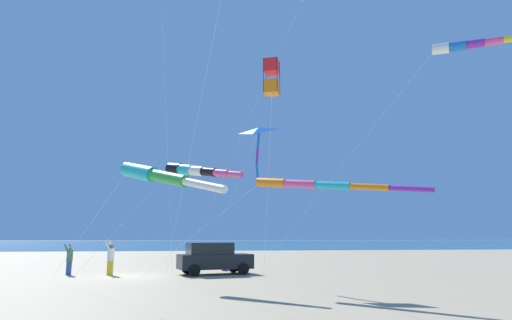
# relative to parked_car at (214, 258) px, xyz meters

# --- Properties ---
(ground_plane) EXTENTS (600.00, 600.00, 0.00)m
(ground_plane) POSITION_rel_parked_car_xyz_m (-0.43, 4.66, -0.95)
(ground_plane) COLOR tan
(ocean_water_strip) EXTENTS (240.00, 600.00, 0.01)m
(ocean_water_strip) POSITION_rel_parked_car_xyz_m (164.57, 4.66, -0.95)
(ocean_water_strip) COLOR #285B7A
(ocean_water_strip) RESTS_ON ground_plane
(parked_car) EXTENTS (2.81, 4.60, 1.85)m
(parked_car) POSITION_rel_parked_car_xyz_m (0.00, 0.00, 0.00)
(parked_car) COLOR black
(parked_car) RESTS_ON ground_plane
(cooler_box) EXTENTS (0.62, 0.42, 0.42)m
(cooler_box) POSITION_rel_parked_car_xyz_m (2.84, -0.89, -0.74)
(cooler_box) COLOR purple
(cooler_box) RESTS_ON ground_plane
(person_adult_flyer) EXTENTS (0.65, 0.70, 1.96)m
(person_adult_flyer) POSITION_rel_parked_car_xyz_m (0.29, 5.97, 0.11)
(person_adult_flyer) COLOR gold
(person_adult_flyer) RESTS_ON ground_plane
(person_child_green_jacket) EXTENTS (0.60, 0.63, 1.76)m
(person_child_green_jacket) POSITION_rel_parked_car_xyz_m (0.79, 8.38, 0.01)
(person_child_green_jacket) COLOR #335199
(person_child_green_jacket) RESTS_ON ground_plane
(kite_windsock_teal_far_right) EXTENTS (12.41, 8.13, 4.93)m
(kite_windsock_teal_far_right) POSITION_rel_parked_car_xyz_m (-11.31, 2.63, 3.29)
(kite_windsock_teal_far_right) COLOR #1EB7C6
(kite_windsock_teal_far_right) RESTS_ON ground_plane
(kite_windsock_black_fish_shape) EXTENTS (12.26, 13.89, 13.87)m
(kite_windsock_black_fish_shape) POSITION_rel_parked_car_xyz_m (-4.64, -14.70, 12.45)
(kite_windsock_black_fish_shape) COLOR white
(kite_windsock_black_fish_shape) RESTS_ON ground_plane
(kite_windsock_white_trailing) EXTENTS (11.88, 10.64, 4.81)m
(kite_windsock_white_trailing) POSITION_rel_parked_car_xyz_m (-9.30, -3.36, 3.33)
(kite_windsock_white_trailing) COLOR orange
(kite_windsock_white_trailing) RESTS_ON ground_plane
(kite_box_magenta_far_left) EXTENTS (10.38, 1.71, 9.20)m
(kite_box_magenta_far_left) POSITION_rel_parked_car_xyz_m (-10.10, -1.69, 7.52)
(kite_box_magenta_far_left) COLOR red
(kite_box_magenta_far_left) RESTS_ON ground_plane
(kite_windsock_red_high_left) EXTENTS (6.40, 8.41, 5.90)m
(kite_windsock_red_high_left) POSITION_rel_parked_car_xyz_m (-5.62, 1.32, 4.37)
(kite_windsock_red_high_left) COLOR black
(kite_windsock_red_high_left) RESTS_ON ground_plane
(kite_delta_green_low_center) EXTENTS (8.87, 3.81, 7.95)m
(kite_delta_green_low_center) POSITION_rel_parked_car_xyz_m (-5.06, -1.94, 6.57)
(kite_delta_green_low_center) COLOR blue
(kite_delta_green_low_center) RESTS_ON ground_plane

